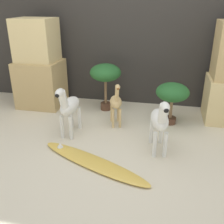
% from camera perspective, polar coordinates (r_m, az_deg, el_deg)
% --- Properties ---
extents(ground_plane, '(14.00, 14.00, 0.00)m').
position_cam_1_polar(ground_plane, '(2.75, -0.12, -9.84)').
color(ground_plane, beige).
extents(wall_back, '(6.40, 0.08, 2.20)m').
position_cam_1_polar(wall_back, '(3.95, 5.10, 17.40)').
color(wall_back, '#2D2B28').
rests_on(wall_back, ground_plane).
extents(rock_pillar_left, '(0.63, 0.55, 1.27)m').
position_cam_1_polar(rock_pillar_left, '(4.03, -15.56, 9.37)').
color(rock_pillar_left, tan).
rests_on(rock_pillar_left, ground_plane).
extents(zebra_right, '(0.25, 0.54, 0.64)m').
position_cam_1_polar(zebra_right, '(2.73, 10.40, -1.80)').
color(zebra_right, silver).
rests_on(zebra_right, ground_plane).
extents(zebra_left, '(0.19, 0.54, 0.64)m').
position_cam_1_polar(zebra_left, '(3.08, -9.39, 1.26)').
color(zebra_left, silver).
rests_on(zebra_left, ground_plane).
extents(giraffe_figurine, '(0.22, 0.39, 0.60)m').
position_cam_1_polar(giraffe_figurine, '(3.29, 0.87, 2.09)').
color(giraffe_figurine, tan).
rests_on(giraffe_figurine, ground_plane).
extents(potted_palm_front, '(0.44, 0.44, 0.68)m').
position_cam_1_polar(potted_palm_front, '(3.71, -1.44, 8.20)').
color(potted_palm_front, '#513323').
rests_on(potted_palm_front, ground_plane).
extents(potted_palm_back, '(0.42, 0.42, 0.55)m').
position_cam_1_polar(potted_palm_back, '(3.39, 13.02, 3.91)').
color(potted_palm_back, '#513323').
rests_on(potted_palm_back, ground_plane).
extents(surfboard, '(1.28, 0.72, 0.08)m').
position_cam_1_polar(surfboard, '(2.66, -4.35, -10.74)').
color(surfboard, gold).
rests_on(surfboard, ground_plane).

